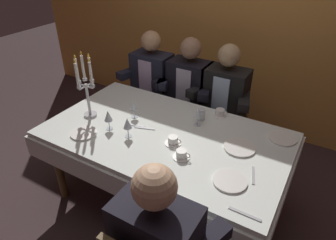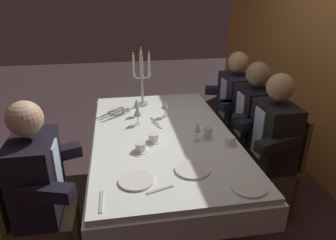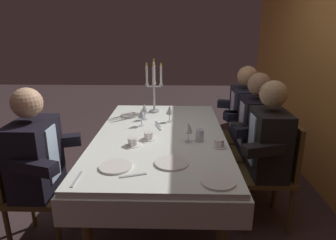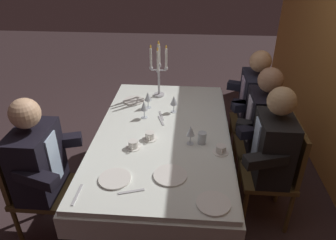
% 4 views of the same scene
% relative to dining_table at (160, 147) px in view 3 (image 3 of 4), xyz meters
% --- Properties ---
extents(ground_plane, '(12.00, 12.00, 0.00)m').
position_rel_dining_table_xyz_m(ground_plane, '(0.00, 0.00, -0.62)').
color(ground_plane, '#3C2B2D').
extents(dining_table, '(1.94, 1.14, 0.74)m').
position_rel_dining_table_xyz_m(dining_table, '(0.00, 0.00, 0.00)').
color(dining_table, white).
rests_on(dining_table, ground_plane).
extents(candelabra, '(0.19, 0.19, 0.57)m').
position_rel_dining_table_xyz_m(candelabra, '(-0.69, -0.10, 0.39)').
color(candelabra, silver).
rests_on(candelabra, dining_table).
extents(dinner_plate_0, '(0.23, 0.23, 0.01)m').
position_rel_dining_table_xyz_m(dinner_plate_0, '(0.58, 0.11, 0.13)').
color(dinner_plate_0, white).
rests_on(dinner_plate_0, dining_table).
extents(dinner_plate_1, '(0.21, 0.21, 0.01)m').
position_rel_dining_table_xyz_m(dinner_plate_1, '(-0.54, -0.34, 0.13)').
color(dinner_plate_1, white).
rests_on(dinner_plate_1, dining_table).
extents(dinner_plate_2, '(0.21, 0.21, 0.01)m').
position_rel_dining_table_xyz_m(dinner_plate_2, '(0.82, 0.39, 0.13)').
color(dinner_plate_2, white).
rests_on(dinner_plate_2, dining_table).
extents(dinner_plate_3, '(0.22, 0.22, 0.01)m').
position_rel_dining_table_xyz_m(dinner_plate_3, '(0.64, -0.26, 0.13)').
color(dinner_plate_3, white).
rests_on(dinner_plate_3, dining_table).
extents(wine_glass_0, '(0.07, 0.07, 0.16)m').
position_rel_dining_table_xyz_m(wine_glass_0, '(0.17, 0.23, 0.24)').
color(wine_glass_0, silver).
rests_on(wine_glass_0, dining_table).
extents(wine_glass_1, '(0.07, 0.07, 0.16)m').
position_rel_dining_table_xyz_m(wine_glass_1, '(-0.35, 0.07, 0.23)').
color(wine_glass_1, silver).
rests_on(wine_glass_1, dining_table).
extents(wine_glass_2, '(0.07, 0.07, 0.16)m').
position_rel_dining_table_xyz_m(wine_glass_2, '(-0.41, -0.18, 0.23)').
color(wine_glass_2, silver).
rests_on(wine_glass_2, dining_table).
extents(wine_glass_3, '(0.07, 0.07, 0.16)m').
position_rel_dining_table_xyz_m(wine_glass_3, '(-0.22, -0.19, 0.23)').
color(wine_glass_3, silver).
rests_on(wine_glass_3, dining_table).
extents(water_tumbler_0, '(0.07, 0.07, 0.10)m').
position_rel_dining_table_xyz_m(water_tumbler_0, '(0.16, 0.33, 0.17)').
color(water_tumbler_0, silver).
rests_on(water_tumbler_0, dining_table).
extents(coffee_cup_0, '(0.13, 0.12, 0.06)m').
position_rel_dining_table_xyz_m(coffee_cup_0, '(0.13, -0.09, 0.15)').
color(coffee_cup_0, white).
rests_on(coffee_cup_0, dining_table).
extents(coffee_cup_1, '(0.13, 0.12, 0.06)m').
position_rel_dining_table_xyz_m(coffee_cup_1, '(0.27, 0.47, 0.15)').
color(coffee_cup_1, white).
rests_on(coffee_cup_1, dining_table).
extents(coffee_cup_2, '(0.13, 0.12, 0.06)m').
position_rel_dining_table_xyz_m(coffee_cup_2, '(0.26, -0.20, 0.15)').
color(coffee_cup_2, white).
rests_on(coffee_cup_2, dining_table).
extents(fork_0, '(0.07, 0.17, 0.01)m').
position_rel_dining_table_xyz_m(fork_0, '(0.75, -0.13, 0.12)').
color(fork_0, '#B7B7BC').
rests_on(fork_0, dining_table).
extents(knife_1, '(0.19, 0.02, 0.01)m').
position_rel_dining_table_xyz_m(knife_1, '(0.81, -0.47, 0.12)').
color(knife_1, '#B7B7BC').
rests_on(knife_1, dining_table).
extents(fork_2, '(0.17, 0.07, 0.01)m').
position_rel_dining_table_xyz_m(fork_2, '(-0.17, -0.03, 0.12)').
color(fork_2, '#B7B7BC').
rests_on(fork_2, dining_table).
extents(spoon_3, '(0.17, 0.06, 0.01)m').
position_rel_dining_table_xyz_m(spoon_3, '(-0.26, -0.04, 0.12)').
color(spoon_3, '#B7B7BC').
rests_on(spoon_3, dining_table).
extents(seated_diner_0, '(0.63, 0.48, 1.24)m').
position_rel_dining_table_xyz_m(seated_diner_0, '(-0.69, 0.89, 0.11)').
color(seated_diner_0, brown).
rests_on(seated_diner_0, ground_plane).
extents(seated_diner_1, '(0.63, 0.48, 1.24)m').
position_rel_dining_table_xyz_m(seated_diner_1, '(-0.23, 0.89, 0.11)').
color(seated_diner_1, brown).
rests_on(seated_diner_1, ground_plane).
extents(seated_diner_2, '(0.63, 0.48, 1.24)m').
position_rel_dining_table_xyz_m(seated_diner_2, '(0.16, 0.89, 0.11)').
color(seated_diner_2, brown).
rests_on(seated_diner_2, ground_plane).
extents(seated_diner_3, '(0.63, 0.48, 1.24)m').
position_rel_dining_table_xyz_m(seated_diner_3, '(0.48, -0.89, 0.11)').
color(seated_diner_3, brown).
rests_on(seated_diner_3, ground_plane).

